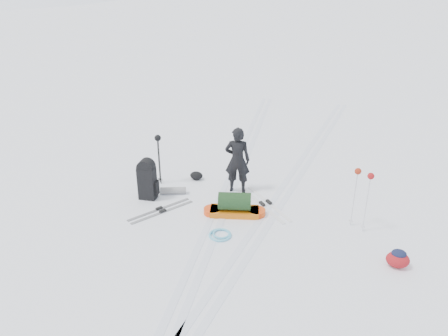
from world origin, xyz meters
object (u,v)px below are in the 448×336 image
(pulk_sled, at_px, (235,206))
(ski_poles_black, at_px, (158,144))
(expedition_rucksack, at_px, (150,180))
(skier, at_px, (237,160))

(pulk_sled, xyz_separation_m, ski_poles_black, (-2.17, 0.98, 0.86))
(expedition_rucksack, bearing_deg, skier, 21.98)
(skier, distance_m, expedition_rucksack, 2.08)
(skier, bearing_deg, ski_poles_black, -5.04)
(expedition_rucksack, height_order, ski_poles_black, ski_poles_black)
(pulk_sled, relative_size, expedition_rucksack, 1.41)
(ski_poles_black, bearing_deg, pulk_sled, -29.56)
(pulk_sled, bearing_deg, expedition_rucksack, 162.00)
(expedition_rucksack, xyz_separation_m, ski_poles_black, (-0.10, 0.76, 0.60))
(expedition_rucksack, bearing_deg, pulk_sled, -8.94)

